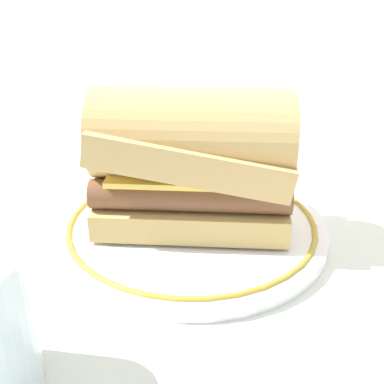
{
  "coord_description": "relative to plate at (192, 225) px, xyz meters",
  "views": [
    {
      "loc": [
        0.2,
        -0.36,
        0.24
      ],
      "look_at": [
        0.02,
        -0.01,
        0.04
      ],
      "focal_mm": 42.87,
      "sensor_mm": 36.0,
      "label": 1
    }
  ],
  "objects": [
    {
      "name": "ground_plane",
      "position": [
        -0.02,
        0.01,
        -0.01
      ],
      "size": [
        1.5,
        1.5,
        0.0
      ],
      "primitive_type": "plane",
      "color": "silver"
    },
    {
      "name": "plate",
      "position": [
        0.0,
        0.0,
        0.0
      ],
      "size": [
        0.27,
        0.27,
        0.01
      ],
      "color": "white",
      "rests_on": "ground_plane"
    },
    {
      "name": "sausage_sandwich",
      "position": [
        0.0,
        0.0,
        0.07
      ],
      "size": [
        0.21,
        0.16,
        0.13
      ],
      "rotation": [
        0.0,
        0.0,
        0.42
      ],
      "color": "tan",
      "rests_on": "plate"
    }
  ]
}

